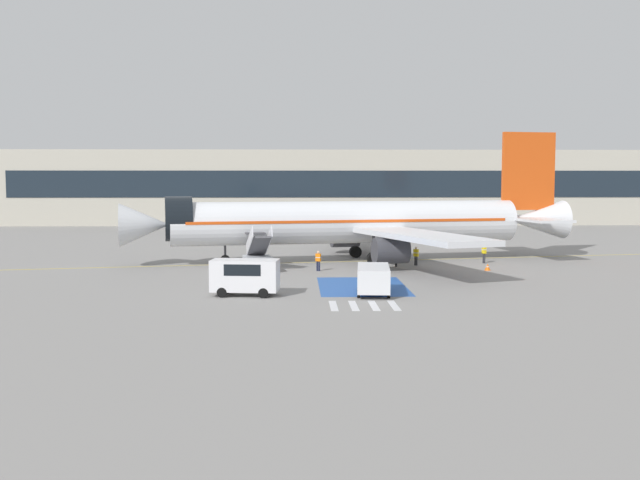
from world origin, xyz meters
name	(u,v)px	position (x,y,z in m)	size (l,w,h in m)	color
ground_plane	(340,261)	(0.00, 0.00, 0.00)	(600.00, 600.00, 0.00)	gray
apron_leadline_yellow	(347,261)	(0.62, -0.18, 0.00)	(0.20, 75.52, 0.01)	gold
apron_stand_patch_blue	(362,286)	(0.62, -15.79, 0.00)	(6.07, 9.45, 0.01)	#2856A8
apron_walkway_bar_0	(333,306)	(-1.78, -23.75, 0.00)	(0.44, 3.60, 0.01)	silver
apron_walkway_bar_1	(354,306)	(-0.58, -23.75, 0.00)	(0.44, 3.60, 0.01)	silver
apron_walkway_bar_2	(374,306)	(0.62, -23.75, 0.00)	(0.44, 3.60, 0.01)	silver
apron_walkway_bar_3	(394,305)	(1.82, -23.75, 0.00)	(0.44, 3.60, 0.01)	silver
airliner	(355,222)	(1.35, -0.04, 3.56)	(41.40, 35.66, 11.88)	silver
boarding_stairs_forward	(259,258)	(-7.07, -6.17, 0.96)	(3.06, 5.50, 3.78)	#ADB2BA
fuel_tanker	(404,224)	(9.49, 25.97, 1.80)	(10.54, 3.65, 3.55)	#38383D
service_van_0	(245,274)	(-7.28, -19.74, 1.38)	(4.47, 2.41, 2.33)	silver
service_van_1	(373,277)	(1.03, -19.39, 1.11)	(2.48, 5.13, 1.83)	silver
ground_crew_0	(484,252)	(12.68, -1.95, 1.04)	(0.38, 0.49, 1.80)	#2D2D33
ground_crew_1	(396,254)	(4.53, -4.30, 1.09)	(0.39, 0.49, 1.87)	black
ground_crew_2	(318,259)	(-2.21, -7.05, 0.94)	(0.49, 0.38, 1.64)	#191E38
ground_crew_3	(416,255)	(6.37, -3.38, 0.92)	(0.48, 0.45, 1.62)	#2D2D33
traffic_cone_0	(488,267)	(11.68, -7.09, 0.28)	(0.51, 0.51, 0.56)	orange
terminal_building	(343,187)	(3.78, 56.85, 6.02)	(110.65, 12.10, 12.04)	#B2AD9E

